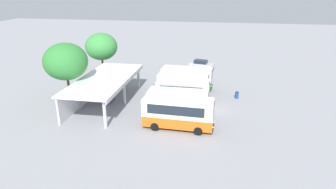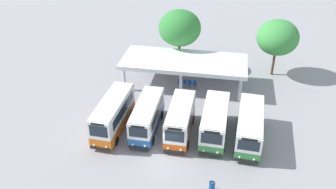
# 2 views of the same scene
# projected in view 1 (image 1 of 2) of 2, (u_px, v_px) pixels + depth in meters

# --- Properties ---
(ground_plane) EXTENTS (180.00, 180.00, 0.00)m
(ground_plane) POSITION_uv_depth(u_px,v_px,m) (211.00, 109.00, 37.08)
(ground_plane) COLOR #939399
(city_bus_nearest_orange) EXTENTS (2.51, 7.60, 3.51)m
(city_bus_nearest_orange) POSITION_uv_depth(u_px,v_px,m) (178.00, 112.00, 31.48)
(city_bus_nearest_orange) COLOR black
(city_bus_nearest_orange) RESTS_ON ground
(city_bus_second_in_row) EXTENTS (2.27, 7.10, 3.18)m
(city_bus_second_in_row) POSITION_uv_depth(u_px,v_px,m) (178.00, 102.00, 34.70)
(city_bus_second_in_row) COLOR black
(city_bus_second_in_row) RESTS_ON ground
(city_bus_middle_cream) EXTENTS (2.31, 6.74, 3.33)m
(city_bus_middle_cream) POSITION_uv_depth(u_px,v_px,m) (183.00, 92.00, 37.74)
(city_bus_middle_cream) COLOR black
(city_bus_middle_cream) RESTS_ON ground
(city_bus_fourth_amber) EXTENTS (2.59, 7.06, 3.21)m
(city_bus_fourth_amber) POSITION_uv_depth(u_px,v_px,m) (183.00, 84.00, 40.91)
(city_bus_fourth_amber) COLOR black
(city_bus_fourth_amber) RESTS_ON ground
(city_bus_fifth_blue) EXTENTS (2.73, 7.57, 3.14)m
(city_bus_fifth_blue) POSITION_uv_depth(u_px,v_px,m) (187.00, 77.00, 43.98)
(city_bus_fifth_blue) COLOR black
(city_bus_fifth_blue) RESTS_ON ground
(parked_car_flank) EXTENTS (2.71, 4.65, 1.62)m
(parked_car_flank) POSITION_uv_depth(u_px,v_px,m) (201.00, 64.00, 54.45)
(parked_car_flank) COLOR black
(parked_car_flank) RESTS_ON ground
(terminal_canopy) EXTENTS (14.84, 6.10, 3.40)m
(terminal_canopy) POSITION_uv_depth(u_px,v_px,m) (100.00, 83.00, 38.21)
(terminal_canopy) COLOR silver
(terminal_canopy) RESTS_ON ground
(waiting_chair_end_by_column) EXTENTS (0.45, 0.45, 0.86)m
(waiting_chair_end_by_column) POSITION_uv_depth(u_px,v_px,m) (108.00, 101.00, 38.38)
(waiting_chair_end_by_column) COLOR slate
(waiting_chair_end_by_column) RESTS_ON ground
(waiting_chair_second_from_end) EXTENTS (0.45, 0.45, 0.86)m
(waiting_chair_second_from_end) POSITION_uv_depth(u_px,v_px,m) (109.00, 99.00, 38.96)
(waiting_chair_second_from_end) COLOR slate
(waiting_chair_second_from_end) RESTS_ON ground
(waiting_chair_middle_seat) EXTENTS (0.45, 0.45, 0.86)m
(waiting_chair_middle_seat) POSITION_uv_depth(u_px,v_px,m) (111.00, 97.00, 39.52)
(waiting_chair_middle_seat) COLOR slate
(waiting_chair_middle_seat) RESTS_ON ground
(waiting_chair_fourth_seat) EXTENTS (0.45, 0.45, 0.86)m
(waiting_chair_fourth_seat) POSITION_uv_depth(u_px,v_px,m) (113.00, 96.00, 40.09)
(waiting_chair_fourth_seat) COLOR slate
(waiting_chair_fourth_seat) RESTS_ON ground
(roadside_tree_behind_canopy) EXTENTS (5.38, 5.38, 7.94)m
(roadside_tree_behind_canopy) POSITION_uv_depth(u_px,v_px,m) (66.00, 62.00, 36.66)
(roadside_tree_behind_canopy) COLOR brown
(roadside_tree_behind_canopy) RESTS_ON ground
(roadside_tree_east_of_canopy) EXTENTS (5.13, 5.13, 7.31)m
(roadside_tree_east_of_canopy) POSITION_uv_depth(u_px,v_px,m) (101.00, 47.00, 48.07)
(roadside_tree_east_of_canopy) COLOR brown
(roadside_tree_east_of_canopy) RESTS_ON ground
(litter_bin_apron) EXTENTS (0.49, 0.49, 0.90)m
(litter_bin_apron) POSITION_uv_depth(u_px,v_px,m) (237.00, 95.00, 40.49)
(litter_bin_apron) COLOR #19478C
(litter_bin_apron) RESTS_ON ground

